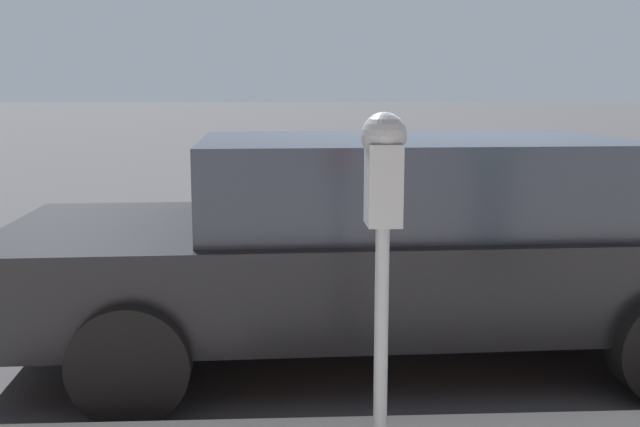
# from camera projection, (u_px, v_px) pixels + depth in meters

# --- Properties ---
(ground_plane) EXTENTS (220.00, 220.00, 0.00)m
(ground_plane) POSITION_uv_depth(u_px,v_px,m) (437.00, 313.00, 5.89)
(ground_plane) COLOR #333335
(parking_meter) EXTENTS (0.21, 0.19, 1.49)m
(parking_meter) POSITION_uv_depth(u_px,v_px,m) (383.00, 197.00, 3.11)
(parking_meter) COLOR gray
(parking_meter) RESTS_ON sidewalk
(car_black) EXTENTS (2.23, 4.81, 1.43)m
(car_black) POSITION_uv_depth(u_px,v_px,m) (388.00, 240.00, 4.90)
(car_black) COLOR black
(car_black) RESTS_ON ground_plane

